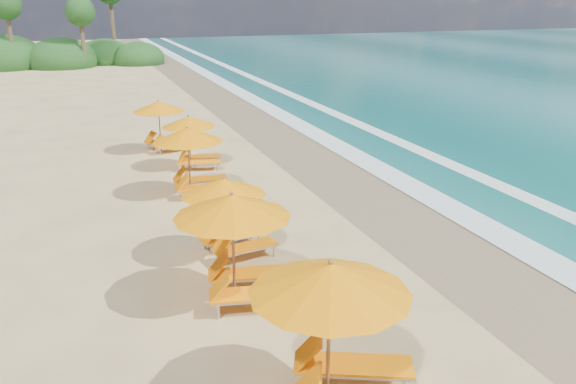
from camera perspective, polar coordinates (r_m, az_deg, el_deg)
The scene contains 10 objects.
ground at distance 16.88m, azimuth 0.00°, elevation -3.86°, with size 160.00×160.00×0.00m, color #CFB77A.
wet_sand at distance 18.54m, azimuth 11.70°, elevation -2.14°, with size 4.00×160.00×0.01m, color #8C7A53.
surf_foam at distance 20.03m, azimuth 18.31°, elevation -1.07°, with size 4.00×160.00×0.01m.
station_1 at distance 9.58m, azimuth 5.24°, elevation -12.82°, with size 3.44×3.42×2.63m.
station_2 at distance 12.71m, azimuth -4.46°, elevation -4.72°, with size 3.11×2.98×2.56m.
station_3 at distance 15.03m, azimuth -5.62°, elevation -1.87°, with size 2.60×2.48×2.17m.
station_4 at distance 19.88m, azimuth -9.09°, elevation 3.43°, with size 2.65×2.48×2.36m.
station_5 at distance 23.08m, azimuth -9.15°, elevation 5.16°, with size 2.61×2.53×2.09m.
station_6 at distance 25.90m, azimuth -12.02°, elevation 6.64°, with size 2.78×2.70×2.23m.
treeline at distance 60.58m, azimuth -24.90°, elevation 11.80°, with size 25.80×8.80×9.74m.
Camera 1 is at (-5.36, -14.64, 6.46)m, focal length 36.64 mm.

